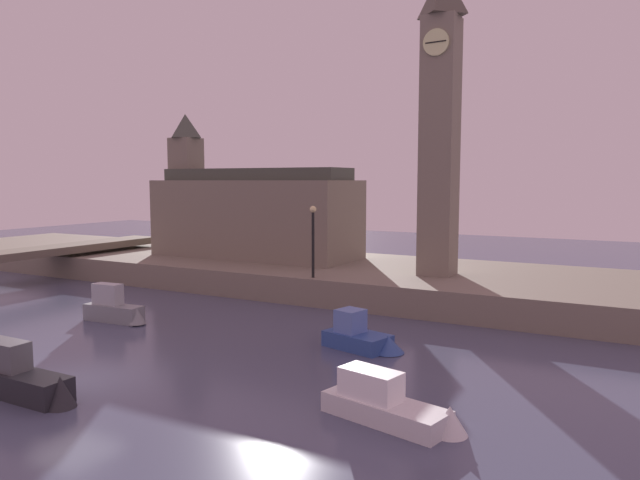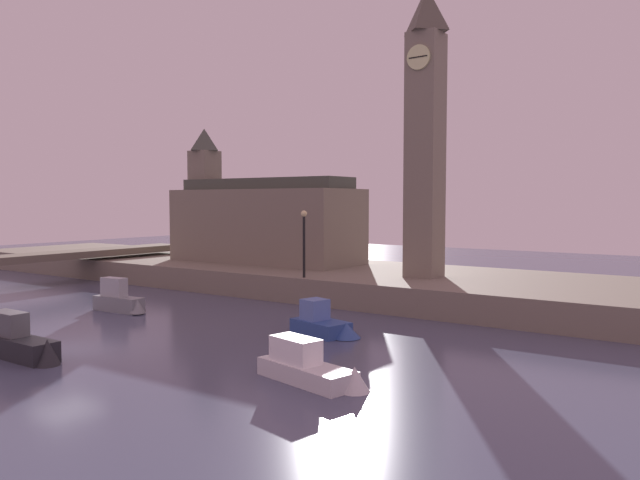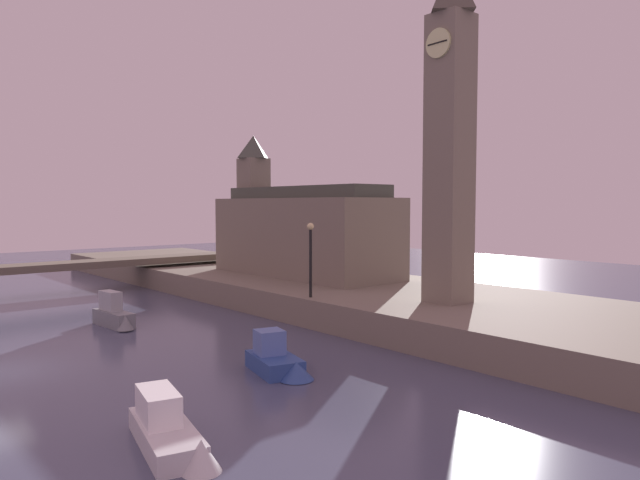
{
  "view_description": "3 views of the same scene",
  "coord_description": "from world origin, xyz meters",
  "px_view_note": "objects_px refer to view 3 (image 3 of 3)",
  "views": [
    {
      "loc": [
        16.44,
        -13.03,
        6.74
      ],
      "look_at": [
        1.65,
        14.23,
        3.61
      ],
      "focal_mm": 33.27,
      "sensor_mm": 36.0,
      "label": 1
    },
    {
      "loc": [
        22.21,
        -14.33,
        5.92
      ],
      "look_at": [
        0.82,
        16.54,
        3.56
      ],
      "focal_mm": 35.04,
      "sensor_mm": 36.0,
      "label": 2
    },
    {
      "loc": [
        24.37,
        -4.77,
        6.35
      ],
      "look_at": [
        1.68,
        14.71,
        4.51
      ],
      "focal_mm": 33.02,
      "sensor_mm": 36.0,
      "label": 3
    }
  ],
  "objects_px": {
    "streetlamp": "(311,251)",
    "boat_ferry_white": "(172,433)",
    "parliament_hall": "(300,230)",
    "clock_tower": "(450,128)",
    "boat_cruiser_grey": "(114,315)",
    "boat_tour_blue": "(279,361)"
  },
  "relations": [
    {
      "from": "boat_tour_blue",
      "to": "boat_cruiser_grey",
      "type": "relative_size",
      "value": 1.02
    },
    {
      "from": "parliament_hall",
      "to": "boat_ferry_white",
      "type": "bearing_deg",
      "value": -46.05
    },
    {
      "from": "clock_tower",
      "to": "boat_tour_blue",
      "type": "bearing_deg",
      "value": -88.32
    },
    {
      "from": "clock_tower",
      "to": "boat_tour_blue",
      "type": "height_order",
      "value": "clock_tower"
    },
    {
      "from": "parliament_hall",
      "to": "streetlamp",
      "type": "bearing_deg",
      "value": -35.7
    },
    {
      "from": "boat_cruiser_grey",
      "to": "parliament_hall",
      "type": "bearing_deg",
      "value": 97.49
    },
    {
      "from": "parliament_hall",
      "to": "boat_ferry_white",
      "type": "distance_m",
      "value": 26.18
    },
    {
      "from": "boat_tour_blue",
      "to": "boat_cruiser_grey",
      "type": "height_order",
      "value": "boat_cruiser_grey"
    },
    {
      "from": "parliament_hall",
      "to": "clock_tower",
      "type": "bearing_deg",
      "value": -7.3
    },
    {
      "from": "streetlamp",
      "to": "boat_ferry_white",
      "type": "height_order",
      "value": "streetlamp"
    },
    {
      "from": "boat_tour_blue",
      "to": "boat_ferry_white",
      "type": "distance_m",
      "value": 7.29
    },
    {
      "from": "boat_cruiser_grey",
      "to": "boat_tour_blue",
      "type": "bearing_deg",
      "value": 6.52
    },
    {
      "from": "parliament_hall",
      "to": "streetlamp",
      "type": "height_order",
      "value": "parliament_hall"
    },
    {
      "from": "boat_tour_blue",
      "to": "boat_ferry_white",
      "type": "bearing_deg",
      "value": -58.69
    },
    {
      "from": "boat_ferry_white",
      "to": "boat_cruiser_grey",
      "type": "distance_m",
      "value": 16.84
    },
    {
      "from": "boat_ferry_white",
      "to": "parliament_hall",
      "type": "bearing_deg",
      "value": 133.95
    },
    {
      "from": "streetlamp",
      "to": "boat_tour_blue",
      "type": "distance_m",
      "value": 9.41
    },
    {
      "from": "parliament_hall",
      "to": "boat_tour_blue",
      "type": "distance_m",
      "value": 19.24
    },
    {
      "from": "clock_tower",
      "to": "parliament_hall",
      "type": "height_order",
      "value": "clock_tower"
    },
    {
      "from": "boat_tour_blue",
      "to": "boat_ferry_white",
      "type": "xyz_separation_m",
      "value": [
        3.79,
        -6.23,
        -0.01
      ]
    },
    {
      "from": "clock_tower",
      "to": "boat_cruiser_grey",
      "type": "bearing_deg",
      "value": -135.01
    },
    {
      "from": "streetlamp",
      "to": "boat_cruiser_grey",
      "type": "bearing_deg",
      "value": -129.27
    }
  ]
}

